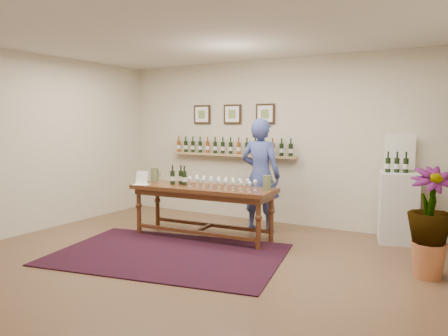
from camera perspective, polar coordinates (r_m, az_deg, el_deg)
The scene contains 14 objects.
ground at distance 5.64m, azimuth -4.19°, elevation -11.92°, with size 6.00×6.00×0.00m, color brown.
room_shell at distance 6.38m, azimuth 21.68°, elevation 0.04°, with size 6.00×6.00×6.00m.
rug at distance 5.88m, azimuth -7.28°, elevation -11.12°, with size 2.94×1.96×0.02m, color #3F0B0B.
tasting_table at distance 6.55m, azimuth -2.80°, elevation -3.45°, with size 2.24×0.85×0.78m.
table_glasses at distance 6.32m, azimuth -0.30°, elevation -1.97°, with size 1.16×0.27×0.16m, color silver, non-canonical shape.
table_bottles at distance 6.75m, azimuth -5.81°, elevation -1.02°, with size 0.25×0.14×0.27m, color black, non-canonical shape.
pitcher_left at distance 7.11m, azimuth -9.03°, elevation -0.86°, with size 0.15×0.15×0.24m, color #5C6841, non-canonical shape.
pitcher_right at distance 6.21m, azimuth 5.63°, elevation -1.91°, with size 0.13×0.13×0.21m, color #5C6841, non-canonical shape.
menu_card at distance 6.84m, azimuth -10.67°, elevation -1.27°, with size 0.23×0.17×0.21m, color white.
display_pedestal at distance 6.80m, azimuth 21.76°, elevation -4.82°, with size 0.51×0.51×1.02m, color silver.
pedestal_bottles at distance 6.68m, azimuth 21.65°, elevation 0.62°, with size 0.28×0.07×0.28m, color black, non-canonical shape.
info_sign at distance 6.83m, azimuth 21.98°, elevation 1.99°, with size 0.42×0.02×0.58m, color white.
potted_plant at distance 5.39m, azimuth 25.28°, elevation -6.45°, with size 0.73×0.73×1.07m.
person at distance 6.92m, azimuth 4.79°, elevation -0.97°, with size 0.66×0.43×1.80m, color #364381.
Camera 1 is at (3.05, -4.42, 1.73)m, focal length 35.00 mm.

